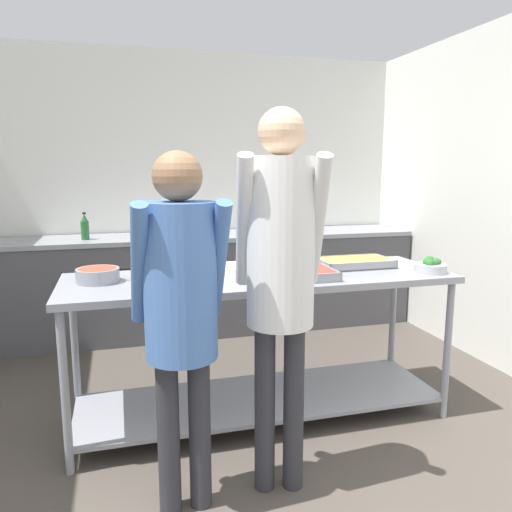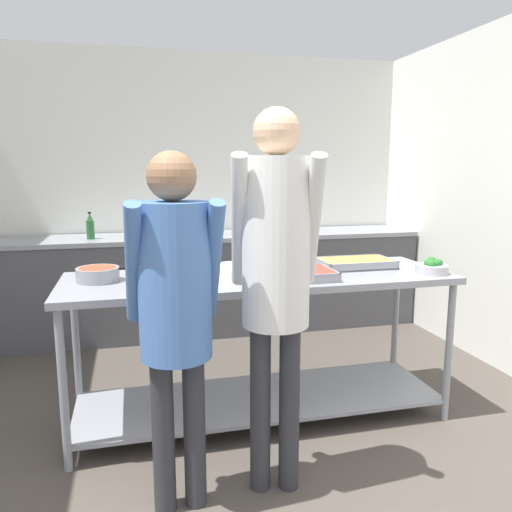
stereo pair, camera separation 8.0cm
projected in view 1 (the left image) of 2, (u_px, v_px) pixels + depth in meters
wall_rear at (189, 191)px, 4.95m from camera, size 4.35×0.06×2.65m
wall_right at (512, 199)px, 3.71m from camera, size 0.06×3.93×2.65m
back_counter at (196, 283)px, 4.75m from camera, size 4.19×0.65×0.93m
serving_counter at (260, 322)px, 3.06m from camera, size 2.32×0.74×0.91m
sauce_pan at (98, 275)px, 2.81m from camera, size 0.38×0.24×0.08m
serving_tray_greens at (172, 274)px, 2.91m from camera, size 0.38×0.33×0.05m
plate_stack at (236, 271)px, 2.94m from camera, size 0.28×0.28×0.07m
serving_tray_vegetables at (301, 274)px, 2.91m from camera, size 0.37×0.32×0.05m
serving_tray_roast at (354, 263)px, 3.26m from camera, size 0.47×0.29×0.05m
broccoli_bowl at (430, 267)px, 3.07m from camera, size 0.20×0.20×0.10m
guest_serving_left at (181, 295)px, 2.14m from camera, size 0.42×0.32×1.62m
guest_serving_right at (280, 259)px, 2.26m from camera, size 0.46×0.41×1.81m
water_bottle at (85, 227)px, 4.33m from camera, size 0.07×0.07×0.24m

